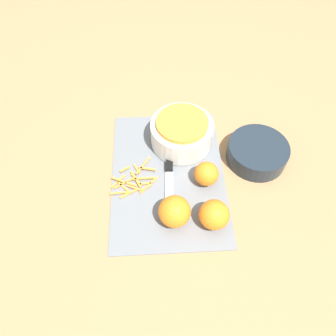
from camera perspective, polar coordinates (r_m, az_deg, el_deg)
The scene contains 9 objects.
ground_plane at distance 0.95m, azimuth -0.00°, elevation -1.26°, with size 4.00×4.00×0.00m, color #9E754C.
cutting_board at distance 0.94m, azimuth -0.00°, elevation -1.16°, with size 0.47×0.32×0.01m.
bowl_speckled at distance 0.98m, azimuth 2.41°, elevation 6.27°, with size 0.19×0.19×0.09m.
bowl_dark at distance 0.99m, azimuth 15.28°, elevation 2.61°, with size 0.18×0.18×0.06m.
knife at distance 0.95m, azimuth 0.25°, elevation 0.52°, with size 0.23×0.03×0.02m.
orange_left at distance 0.83m, azimuth 1.15°, elevation -7.58°, with size 0.08×0.08×0.08m.
orange_right at distance 0.91m, azimuth 6.71°, elevation -1.01°, with size 0.07×0.07×0.07m.
orange_back at distance 0.84m, azimuth 8.05°, elevation -8.06°, with size 0.08×0.08×0.08m.
peel_pile at distance 0.93m, azimuth -5.93°, elevation -2.24°, with size 0.13×0.13×0.01m.
Camera 1 is at (0.53, -0.03, 0.78)m, focal length 35.00 mm.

